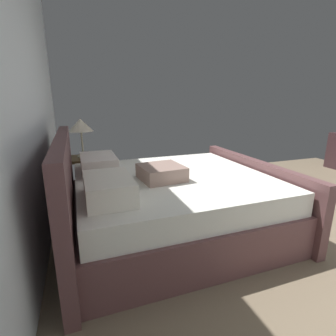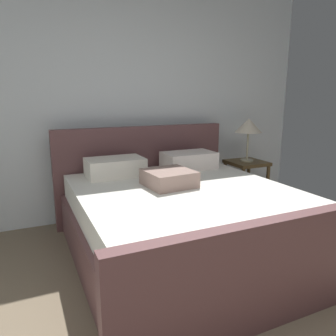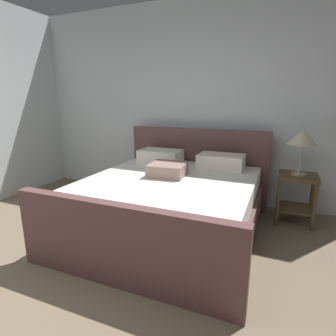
# 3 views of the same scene
# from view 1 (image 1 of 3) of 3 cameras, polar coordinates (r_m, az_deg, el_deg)

# --- Properties ---
(ground_plane) EXTENTS (4.87, 5.77, 0.02)m
(ground_plane) POSITION_cam_1_polar(r_m,az_deg,el_deg) (3.57, 28.95, -9.88)
(ground_plane) COLOR #786751
(wall_back) EXTENTS (4.99, 0.12, 2.82)m
(wall_back) POSITION_cam_1_polar(r_m,az_deg,el_deg) (2.12, -31.48, 13.64)
(wall_back) COLOR white
(wall_back) RESTS_ON ground
(bed) EXTENTS (2.00, 2.18, 1.07)m
(bed) POSITION_cam_1_polar(r_m,az_deg,el_deg) (2.71, 0.01, -7.50)
(bed) COLOR brown
(bed) RESTS_ON ground
(nightstand_right) EXTENTS (0.44, 0.44, 0.60)m
(nightstand_right) POSITION_cam_1_polar(r_m,az_deg,el_deg) (3.80, -18.18, -0.60)
(nightstand_right) COLOR brown
(nightstand_right) RESTS_ON ground
(table_lamp_right) EXTENTS (0.33, 0.33, 0.53)m
(table_lamp_right) POSITION_cam_1_polar(r_m,az_deg,el_deg) (3.68, -18.99, 8.88)
(table_lamp_right) COLOR #B7B293
(table_lamp_right) RESTS_ON nightstand_right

